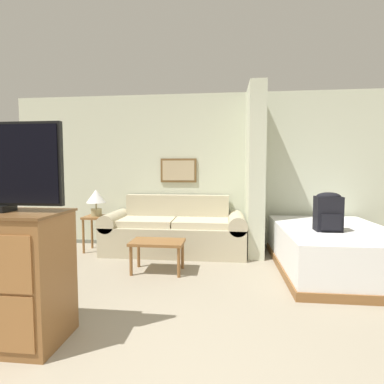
% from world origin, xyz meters
% --- Properties ---
extents(wall_back, '(6.72, 0.16, 2.60)m').
position_xyz_m(wall_back, '(-0.00, 3.71, 1.29)').
color(wall_back, beige).
rests_on(wall_back, ground_plane).
extents(wall_partition_pillar, '(0.24, 0.75, 2.60)m').
position_xyz_m(wall_partition_pillar, '(0.79, 3.28, 1.30)').
color(wall_partition_pillar, beige).
rests_on(wall_partition_pillar, ground_plane).
extents(couch, '(2.24, 0.84, 0.90)m').
position_xyz_m(couch, '(-0.46, 3.23, 0.33)').
color(couch, '#B7AD8E').
rests_on(couch, ground_plane).
extents(coffee_table, '(0.68, 0.41, 0.41)m').
position_xyz_m(coffee_table, '(-0.53, 2.28, 0.35)').
color(coffee_table, brown).
rests_on(coffee_table, ground_plane).
extents(side_table, '(0.37, 0.37, 0.58)m').
position_xyz_m(side_table, '(-1.73, 3.16, 0.45)').
color(side_table, brown).
rests_on(side_table, ground_plane).
extents(table_lamp, '(0.31, 0.31, 0.43)m').
position_xyz_m(table_lamp, '(-1.73, 3.16, 0.86)').
color(table_lamp, tan).
rests_on(table_lamp, side_table).
extents(bed, '(1.42, 2.05, 0.57)m').
position_xyz_m(bed, '(1.75, 2.59, 0.29)').
color(bed, brown).
rests_on(bed, ground_plane).
extents(backpack, '(0.30, 0.24, 0.48)m').
position_xyz_m(backpack, '(1.59, 2.35, 0.82)').
color(backpack, black).
rests_on(backpack, bed).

